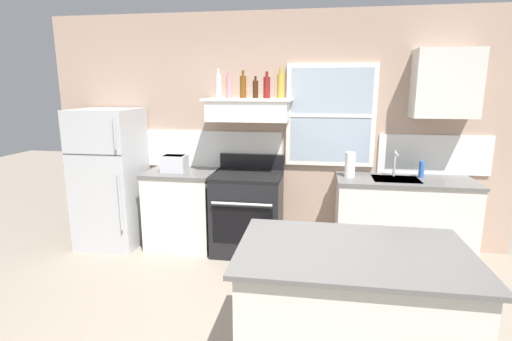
{
  "coord_description": "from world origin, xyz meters",
  "views": [
    {
      "loc": [
        0.5,
        -2.29,
        1.86
      ],
      "look_at": [
        -0.05,
        1.2,
        1.1
      ],
      "focal_mm": 27.1,
      "sensor_mm": 36.0,
      "label": 1
    }
  ],
  "objects_px": {
    "paper_towel_roll": "(350,165)",
    "bottle_champagne_gold_foil": "(281,86)",
    "bottle_rose_pink": "(229,87)",
    "refrigerator": "(110,178)",
    "bottle_clear_tall": "(219,86)",
    "kitchen_island": "(350,317)",
    "bottle_red_label_wine": "(267,87)",
    "bottle_amber_wine": "(243,86)",
    "bottle_brown_stout": "(255,89)",
    "stove_range": "(248,212)",
    "dish_soap_bottle": "(421,169)",
    "toaster": "(174,163)"
  },
  "relations": [
    {
      "from": "bottle_amber_wine",
      "to": "bottle_clear_tall",
      "type": "bearing_deg",
      "value": -170.19
    },
    {
      "from": "bottle_red_label_wine",
      "to": "dish_soap_bottle",
      "type": "distance_m",
      "value": 1.89
    },
    {
      "from": "refrigerator",
      "to": "bottle_red_label_wine",
      "type": "distance_m",
      "value": 2.13
    },
    {
      "from": "dish_soap_bottle",
      "to": "kitchen_island",
      "type": "relative_size",
      "value": 0.13
    },
    {
      "from": "kitchen_island",
      "to": "bottle_amber_wine",
      "type": "bearing_deg",
      "value": 117.36
    },
    {
      "from": "bottle_rose_pink",
      "to": "bottle_amber_wine",
      "type": "xyz_separation_m",
      "value": [
        0.14,
        0.1,
        0.01
      ]
    },
    {
      "from": "toaster",
      "to": "bottle_champagne_gold_foil",
      "type": "distance_m",
      "value": 1.49
    },
    {
      "from": "paper_towel_roll",
      "to": "kitchen_island",
      "type": "height_order",
      "value": "paper_towel_roll"
    },
    {
      "from": "bottle_brown_stout",
      "to": "bottle_red_label_wine",
      "type": "xyz_separation_m",
      "value": [
        0.13,
        -0.04,
        0.02
      ]
    },
    {
      "from": "stove_range",
      "to": "bottle_amber_wine",
      "type": "distance_m",
      "value": 1.42
    },
    {
      "from": "stove_range",
      "to": "bottle_amber_wine",
      "type": "height_order",
      "value": "bottle_amber_wine"
    },
    {
      "from": "kitchen_island",
      "to": "bottle_champagne_gold_foil",
      "type": "bearing_deg",
      "value": 107.5
    },
    {
      "from": "bottle_red_label_wine",
      "to": "bottle_champagne_gold_foil",
      "type": "xyz_separation_m",
      "value": [
        0.15,
        0.05,
        0.02
      ]
    },
    {
      "from": "paper_towel_roll",
      "to": "stove_range",
      "type": "bearing_deg",
      "value": -178.09
    },
    {
      "from": "toaster",
      "to": "paper_towel_roll",
      "type": "relative_size",
      "value": 1.1
    },
    {
      "from": "bottle_amber_wine",
      "to": "bottle_brown_stout",
      "type": "xyz_separation_m",
      "value": [
        0.14,
        -0.02,
        -0.03
      ]
    },
    {
      "from": "bottle_rose_pink",
      "to": "bottle_champagne_gold_foil",
      "type": "relative_size",
      "value": 0.85
    },
    {
      "from": "bottle_amber_wine",
      "to": "bottle_red_label_wine",
      "type": "bearing_deg",
      "value": -12.28
    },
    {
      "from": "bottle_rose_pink",
      "to": "paper_towel_roll",
      "type": "relative_size",
      "value": 1.02
    },
    {
      "from": "bottle_rose_pink",
      "to": "kitchen_island",
      "type": "bearing_deg",
      "value": -58.49
    },
    {
      "from": "paper_towel_roll",
      "to": "dish_soap_bottle",
      "type": "distance_m",
      "value": 0.77
    },
    {
      "from": "bottle_rose_pink",
      "to": "bottle_brown_stout",
      "type": "height_order",
      "value": "bottle_rose_pink"
    },
    {
      "from": "bottle_clear_tall",
      "to": "dish_soap_bottle",
      "type": "distance_m",
      "value": 2.39
    },
    {
      "from": "bottle_rose_pink",
      "to": "bottle_red_label_wine",
      "type": "xyz_separation_m",
      "value": [
        0.41,
        0.04,
        0.0
      ]
    },
    {
      "from": "paper_towel_roll",
      "to": "bottle_champagne_gold_foil",
      "type": "bearing_deg",
      "value": 173.06
    },
    {
      "from": "bottle_amber_wine",
      "to": "bottle_champagne_gold_foil",
      "type": "height_order",
      "value": "bottle_champagne_gold_foil"
    },
    {
      "from": "refrigerator",
      "to": "paper_towel_roll",
      "type": "xyz_separation_m",
      "value": [
        2.77,
        0.06,
        0.23
      ]
    },
    {
      "from": "refrigerator",
      "to": "bottle_clear_tall",
      "type": "xyz_separation_m",
      "value": [
        1.31,
        0.12,
        1.07
      ]
    },
    {
      "from": "toaster",
      "to": "bottle_red_label_wine",
      "type": "height_order",
      "value": "bottle_red_label_wine"
    },
    {
      "from": "bottle_amber_wine",
      "to": "stove_range",
      "type": "bearing_deg",
      "value": -63.14
    },
    {
      "from": "refrigerator",
      "to": "toaster",
      "type": "bearing_deg",
      "value": 1.99
    },
    {
      "from": "stove_range",
      "to": "bottle_champagne_gold_foil",
      "type": "height_order",
      "value": "bottle_champagne_gold_foil"
    },
    {
      "from": "bottle_champagne_gold_foil",
      "to": "bottle_brown_stout",
      "type": "bearing_deg",
      "value": -177.4
    },
    {
      "from": "bottle_clear_tall",
      "to": "kitchen_island",
      "type": "bearing_deg",
      "value": -56.48
    },
    {
      "from": "bottle_champagne_gold_foil",
      "to": "bottle_rose_pink",
      "type": "bearing_deg",
      "value": -170.98
    },
    {
      "from": "bottle_amber_wine",
      "to": "bottle_brown_stout",
      "type": "bearing_deg",
      "value": -8.53
    },
    {
      "from": "refrigerator",
      "to": "kitchen_island",
      "type": "height_order",
      "value": "refrigerator"
    },
    {
      "from": "paper_towel_roll",
      "to": "toaster",
      "type": "bearing_deg",
      "value": -179.05
    },
    {
      "from": "bottle_red_label_wine",
      "to": "bottle_rose_pink",
      "type": "bearing_deg",
      "value": -174.71
    },
    {
      "from": "toaster",
      "to": "kitchen_island",
      "type": "bearing_deg",
      "value": -46.07
    },
    {
      "from": "bottle_rose_pink",
      "to": "kitchen_island",
      "type": "xyz_separation_m",
      "value": [
        1.2,
        -1.96,
        -1.4
      ]
    },
    {
      "from": "bottle_rose_pink",
      "to": "bottle_amber_wine",
      "type": "height_order",
      "value": "bottle_amber_wine"
    },
    {
      "from": "bottle_rose_pink",
      "to": "dish_soap_bottle",
      "type": "bearing_deg",
      "value": 2.59
    },
    {
      "from": "refrigerator",
      "to": "paper_towel_roll",
      "type": "relative_size",
      "value": 6.01
    },
    {
      "from": "bottle_champagne_gold_foil",
      "to": "paper_towel_roll",
      "type": "bearing_deg",
      "value": -6.94
    },
    {
      "from": "refrigerator",
      "to": "bottle_brown_stout",
      "type": "height_order",
      "value": "bottle_brown_stout"
    },
    {
      "from": "stove_range",
      "to": "bottle_amber_wine",
      "type": "relative_size",
      "value": 3.62
    },
    {
      "from": "bottle_brown_stout",
      "to": "bottle_clear_tall",
      "type": "bearing_deg",
      "value": -176.51
    },
    {
      "from": "bottle_clear_tall",
      "to": "bottle_red_label_wine",
      "type": "bearing_deg",
      "value": -1.36
    },
    {
      "from": "toaster",
      "to": "paper_towel_roll",
      "type": "xyz_separation_m",
      "value": [
        1.98,
        0.03,
        0.04
      ]
    }
  ]
}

